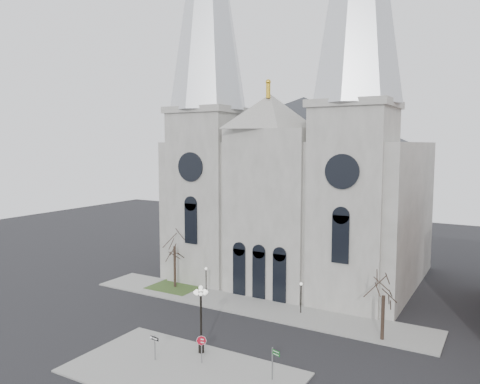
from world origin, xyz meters
The scene contains 13 objects.
ground centered at (0.00, 0.00, 0.00)m, with size 160.00×160.00×0.00m, color black.
sidewalk_near centered at (3.00, -5.00, 0.07)m, with size 18.00×10.00×0.14m, color gray.
sidewalk_far centered at (0.00, 11.00, 0.07)m, with size 40.00×6.00×0.14m, color gray.
grass_patch centered at (-11.00, 12.00, 0.09)m, with size 6.00×5.00×0.18m, color #304C20.
cathedral centered at (0.00, 22.86, 18.48)m, with size 33.00×26.66×54.00m.
tree_left centered at (-11.00, 12.00, 5.58)m, with size 3.20×3.20×7.50m.
tree_right centered at (15.00, 9.00, 4.47)m, with size 3.20×3.20×6.00m.
ped_lamp_left centered at (-6.00, 11.50, 2.33)m, with size 0.32×0.32×3.26m.
ped_lamp_right centered at (6.00, 11.50, 2.33)m, with size 0.32×0.32×3.26m.
stop_sign centered at (3.49, -3.05, 1.80)m, with size 0.83×0.16×2.31m.
globe_lamp centered at (2.35, -1.48, 3.81)m, with size 1.45×1.45×5.84m.
one_way_sign centered at (-0.15, -4.51, 1.55)m, with size 0.91×0.14×2.07m.
street_name_sign centered at (9.69, -2.61, 1.60)m, with size 0.78×0.27×2.51m.
Camera 1 is at (24.35, -32.79, 17.79)m, focal length 35.00 mm.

